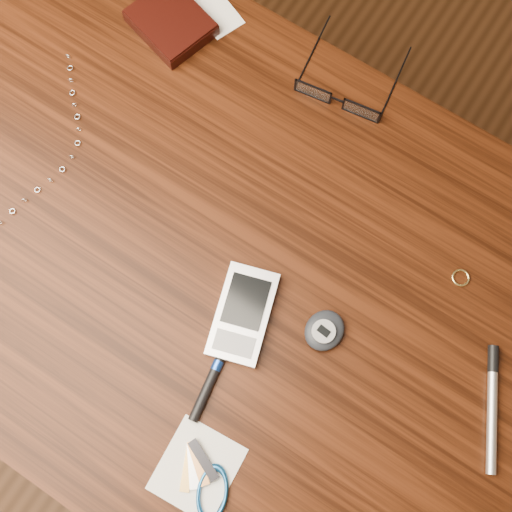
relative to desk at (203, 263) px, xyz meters
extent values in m
plane|color=#472814|center=(0.00, 0.00, -0.65)|extent=(3.80, 3.80, 0.00)
cube|color=#351508|center=(0.00, 0.00, 0.08)|extent=(1.00, 0.70, 0.03)
cylinder|color=#4C2814|center=(-0.45, 0.30, -0.29)|extent=(0.05, 0.05, 0.71)
cylinder|color=#4C2814|center=(0.45, 0.30, -0.29)|extent=(0.05, 0.05, 0.71)
cube|color=black|center=(-0.21, 0.25, 0.11)|extent=(0.13, 0.11, 0.02)
cube|color=black|center=(-0.21, 0.25, 0.12)|extent=(0.13, 0.11, 0.00)
cube|color=white|center=(-0.18, 0.31, 0.10)|extent=(0.10, 0.08, 0.00)
cube|color=black|center=(0.01, 0.26, 0.12)|extent=(0.05, 0.01, 0.03)
cube|color=silver|center=(0.01, 0.26, 0.12)|extent=(0.05, 0.01, 0.02)
cylinder|color=black|center=(-0.02, 0.32, 0.10)|extent=(0.02, 0.13, 0.00)
cube|color=black|center=(0.08, 0.28, 0.12)|extent=(0.05, 0.01, 0.03)
cube|color=silver|center=(0.08, 0.28, 0.12)|extent=(0.05, 0.01, 0.02)
cylinder|color=black|center=(0.10, 0.34, 0.10)|extent=(0.02, 0.13, 0.00)
cube|color=black|center=(0.05, 0.27, 0.12)|extent=(0.02, 0.00, 0.00)
torus|color=#E4C96F|center=(0.31, 0.15, 0.10)|extent=(0.03, 0.03, 0.00)
torus|color=silver|center=(-0.23, -0.12, 0.10)|extent=(0.01, 0.01, 0.01)
torus|color=silver|center=(-0.23, -0.10, 0.10)|extent=(0.01, 0.01, 0.00)
torus|color=silver|center=(-0.22, -0.07, 0.10)|extent=(0.01, 0.01, 0.01)
torus|color=silver|center=(-0.22, -0.05, 0.10)|extent=(0.01, 0.01, 0.00)
torus|color=silver|center=(-0.21, -0.03, 0.10)|extent=(0.01, 0.00, 0.01)
torus|color=silver|center=(-0.21, -0.01, 0.10)|extent=(0.01, 0.01, 0.00)
torus|color=silver|center=(-0.21, 0.01, 0.10)|extent=(0.01, 0.00, 0.01)
torus|color=silver|center=(-0.22, 0.03, 0.10)|extent=(0.01, 0.01, 0.00)
torus|color=silver|center=(-0.23, 0.05, 0.10)|extent=(0.01, 0.01, 0.01)
torus|color=silver|center=(-0.24, 0.06, 0.10)|extent=(0.01, 0.01, 0.00)
torus|color=silver|center=(-0.25, 0.07, 0.10)|extent=(0.01, 0.01, 0.01)
torus|color=silver|center=(-0.27, 0.09, 0.10)|extent=(0.01, 0.01, 0.00)
torus|color=silver|center=(-0.28, 0.10, 0.10)|extent=(0.01, 0.01, 0.01)
torus|color=silver|center=(-0.29, 0.12, 0.10)|extent=(0.01, 0.01, 0.00)
torus|color=silver|center=(-0.31, 0.13, 0.10)|extent=(0.01, 0.00, 0.01)
cube|color=silver|center=(0.10, -0.05, 0.11)|extent=(0.10, 0.14, 0.02)
cube|color=black|center=(0.10, -0.03, 0.12)|extent=(0.07, 0.08, 0.00)
cube|color=gray|center=(0.11, -0.08, 0.12)|extent=(0.06, 0.04, 0.00)
ellipsoid|color=#1F222B|center=(0.20, -0.01, 0.11)|extent=(0.05, 0.06, 0.02)
cylinder|color=#95989C|center=(0.20, -0.01, 0.12)|extent=(0.03, 0.03, 0.00)
cube|color=black|center=(0.20, -0.01, 0.12)|extent=(0.02, 0.01, 0.00)
cube|color=white|center=(0.16, -0.23, 0.10)|extent=(0.09, 0.10, 0.00)
torus|color=#175496|center=(0.19, -0.24, 0.11)|extent=(0.07, 0.07, 0.01)
cube|color=olive|center=(0.15, -0.24, 0.10)|extent=(0.03, 0.05, 0.00)
cube|color=silver|center=(0.15, -0.23, 0.11)|extent=(0.04, 0.05, 0.00)
cube|color=#8E5E32|center=(0.16, -0.22, 0.11)|extent=(0.05, 0.04, 0.00)
cube|color=black|center=(0.16, -0.22, 0.11)|extent=(0.05, 0.03, 0.00)
cylinder|color=silver|center=(0.42, 0.02, 0.11)|extent=(0.08, 0.14, 0.01)
cylinder|color=black|center=(0.39, 0.08, 0.11)|extent=(0.03, 0.04, 0.01)
cylinder|color=black|center=(0.12, -0.14, 0.11)|extent=(0.03, 0.09, 0.01)
cylinder|color=#1841B3|center=(0.11, -0.12, 0.11)|extent=(0.02, 0.01, 0.01)
camera|label=1|loc=(0.19, -0.15, 0.91)|focal=45.00mm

